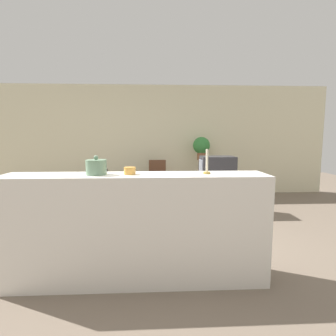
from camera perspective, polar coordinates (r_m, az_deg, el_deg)
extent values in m
plane|color=#756656|center=(3.47, -5.98, -17.91)|extent=(14.00, 14.00, 0.00)
cube|color=beige|center=(6.58, -4.51, 5.99)|extent=(9.00, 0.06, 2.70)
cube|color=#605B51|center=(4.83, -11.31, -8.18)|extent=(0.92, 1.64, 0.42)
cube|color=#605B51|center=(4.81, -15.70, -3.47)|extent=(0.20, 1.64, 0.38)
cube|color=#605B51|center=(4.10, -12.87, -9.83)|extent=(0.92, 0.16, 0.57)
cube|color=#605B51|center=(5.52, -10.20, -5.42)|extent=(0.92, 0.16, 0.57)
cube|color=brown|center=(5.24, 10.58, -6.58)|extent=(0.78, 0.46, 0.48)
cube|color=#333338|center=(5.15, 10.72, -0.76)|extent=(0.64, 0.44, 0.59)
cube|color=#939EB2|center=(5.08, 7.15, -0.79)|extent=(0.02, 0.36, 0.46)
cube|color=brown|center=(5.98, -2.30, -2.79)|extent=(0.44, 0.44, 0.04)
cube|color=brown|center=(6.15, -2.33, -0.27)|extent=(0.40, 0.04, 0.44)
cylinder|color=brown|center=(5.84, -4.14, -5.37)|extent=(0.04, 0.04, 0.43)
cylinder|color=brown|center=(5.85, -0.40, -5.34)|extent=(0.04, 0.04, 0.43)
cylinder|color=brown|center=(6.22, -4.06, -4.62)|extent=(0.04, 0.04, 0.43)
cylinder|color=brown|center=(6.22, -0.55, -4.60)|extent=(0.04, 0.04, 0.43)
cylinder|color=brown|center=(6.40, 7.18, -2.20)|extent=(0.13, 0.13, 0.89)
cylinder|color=#8E5B3D|center=(6.34, 7.25, 2.56)|extent=(0.20, 0.20, 0.17)
sphere|color=#38843D|center=(6.32, 7.29, 4.89)|extent=(0.41, 0.41, 0.41)
cube|color=white|center=(2.69, -6.87, -12.94)|extent=(2.57, 0.44, 1.09)
cylinder|color=gray|center=(2.60, -15.35, 0.17)|extent=(0.20, 0.20, 0.14)
sphere|color=gray|center=(2.59, -15.42, 2.22)|extent=(0.04, 0.04, 0.04)
cylinder|color=gold|center=(2.56, -8.32, -0.60)|extent=(0.11, 0.11, 0.07)
cylinder|color=#B7933D|center=(2.60, 8.44, -1.05)|extent=(0.07, 0.07, 0.02)
cylinder|color=beige|center=(2.59, 8.48, 1.62)|extent=(0.02, 0.02, 0.22)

